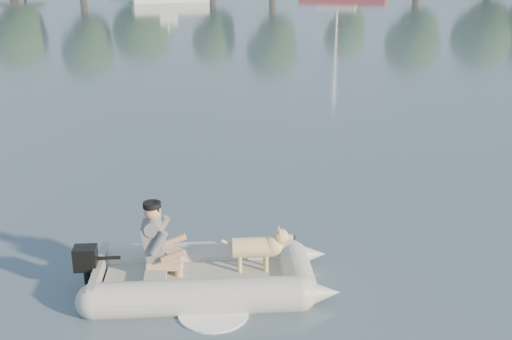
{
  "coord_description": "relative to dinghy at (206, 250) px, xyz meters",
  "views": [
    {
      "loc": [
        -0.06,
        -7.21,
        4.12
      ],
      "look_at": [
        0.23,
        2.37,
        0.75
      ],
      "focal_mm": 45.0,
      "sensor_mm": 36.0,
      "label": 1
    }
  ],
  "objects": [
    {
      "name": "dog",
      "position": [
        0.58,
        0.07,
        -0.06
      ],
      "size": [
        0.85,
        0.33,
        0.56
      ],
      "primitive_type": null,
      "rotation": [
        0.0,
        0.0,
        0.04
      ],
      "color": "#D0B978",
      "rests_on": "dinghy"
    },
    {
      "name": "man",
      "position": [
        -0.63,
        0.02,
        0.17
      ],
      "size": [
        0.67,
        0.58,
        0.97
      ],
      "primitive_type": null,
      "rotation": [
        0.0,
        0.0,
        0.04
      ],
      "color": "slate",
      "rests_on": "dinghy"
    },
    {
      "name": "water",
      "position": [
        0.46,
        -0.03,
        -0.53
      ],
      "size": [
        160.0,
        160.0,
        0.0
      ],
      "primitive_type": "plane",
      "color": "slate",
      "rests_on": "ground"
    },
    {
      "name": "dinghy",
      "position": [
        0.0,
        0.0,
        0.0
      ],
      "size": [
        4.17,
        2.75,
        1.25
      ],
      "primitive_type": null,
      "rotation": [
        0.0,
        0.0,
        0.04
      ],
      "color": "#A4A49E",
      "rests_on": "water"
    },
    {
      "name": "outboard_motor",
      "position": [
        -1.49,
        -0.06,
        -0.25
      ],
      "size": [
        0.38,
        0.28,
        0.71
      ],
      "primitive_type": null,
      "rotation": [
        0.0,
        0.0,
        0.04
      ],
      "color": "black",
      "rests_on": "dinghy"
    }
  ]
}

